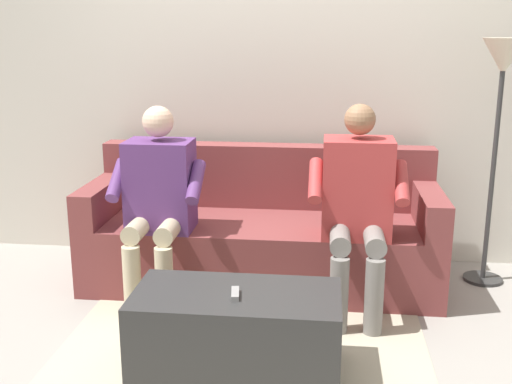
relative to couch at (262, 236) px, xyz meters
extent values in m
plane|color=gray|center=(0.00, 0.73, -0.29)|extent=(8.00, 8.00, 0.00)
cube|color=beige|center=(0.00, -0.49, 1.11)|extent=(4.16, 0.06, 2.79)
cube|color=brown|center=(0.00, 0.13, -0.08)|extent=(1.85, 0.62, 0.41)
cube|color=brown|center=(0.00, -0.26, 0.12)|extent=(2.14, 0.17, 0.82)
cube|color=brown|center=(-1.00, 0.13, 0.03)|extent=(0.14, 0.62, 0.63)
cube|color=brown|center=(1.00, 0.13, 0.03)|extent=(0.14, 0.62, 0.63)
cube|color=#2D2D2D|center=(0.00, 1.14, -0.09)|extent=(0.94, 0.48, 0.40)
cube|color=#B23838|center=(-0.56, 0.30, 0.40)|extent=(0.38, 0.28, 0.56)
sphere|color=#936B4C|center=(-0.56, 0.30, 0.78)|extent=(0.17, 0.17, 0.17)
cylinder|color=gray|center=(-0.65, 0.49, 0.18)|extent=(0.11, 0.37, 0.11)
cylinder|color=gray|center=(-0.47, 0.49, 0.18)|extent=(0.11, 0.37, 0.11)
cylinder|color=gray|center=(-0.65, 0.68, -0.08)|extent=(0.10, 0.10, 0.41)
cylinder|color=gray|center=(-0.47, 0.68, -0.08)|extent=(0.10, 0.10, 0.41)
cylinder|color=#B23838|center=(-0.79, 0.38, 0.46)|extent=(0.08, 0.27, 0.22)
cylinder|color=#B23838|center=(-0.33, 0.38, 0.46)|extent=(0.08, 0.27, 0.22)
cube|color=#5B3370|center=(0.56, 0.30, 0.38)|extent=(0.37, 0.28, 0.52)
sphere|color=beige|center=(0.56, 0.30, 0.75)|extent=(0.18, 0.18, 0.18)
cylinder|color=#C6B793|center=(0.47, 0.47, 0.18)|extent=(0.11, 0.32, 0.11)
cylinder|color=#C6B793|center=(0.65, 0.47, 0.18)|extent=(0.11, 0.32, 0.11)
cylinder|color=#C6B793|center=(0.47, 0.63, -0.08)|extent=(0.10, 0.10, 0.41)
cylinder|color=#C6B793|center=(0.65, 0.63, -0.08)|extent=(0.10, 0.10, 0.41)
cylinder|color=#5B3370|center=(0.34, 0.38, 0.43)|extent=(0.08, 0.27, 0.22)
cylinder|color=#5B3370|center=(0.79, 0.38, 0.43)|extent=(0.08, 0.27, 0.22)
cube|color=gray|center=(0.00, 1.17, 0.12)|extent=(0.05, 0.12, 0.02)
cube|color=#B7AD93|center=(0.00, 1.00, -0.28)|extent=(1.83, 1.80, 0.01)
cylinder|color=#2D2D2D|center=(-1.39, -0.13, -0.28)|extent=(0.24, 0.24, 0.02)
cylinder|color=#333333|center=(-1.39, -0.13, 0.40)|extent=(0.03, 0.03, 1.37)
cone|color=beige|center=(-1.39, -0.13, 1.10)|extent=(0.26, 0.26, 0.21)
camera|label=1|loc=(-0.38, 3.72, 1.25)|focal=44.01mm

